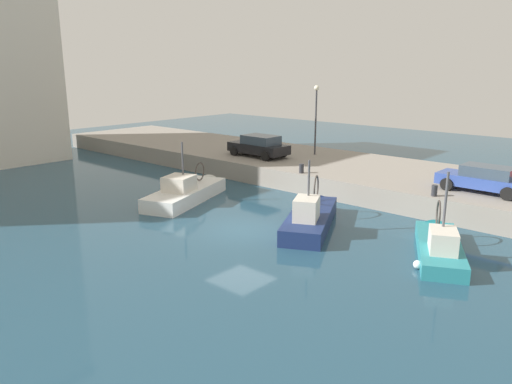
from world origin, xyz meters
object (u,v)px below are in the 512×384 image
object	(u,v)px
fishing_boat_teal	(438,250)
mooring_bollard_south	(434,191)
parked_car_black	(259,146)
parked_car_blue	(484,179)
quay_streetlamp	(316,108)
mooring_bollard_mid	(301,168)
fishing_boat_white	(189,197)
fishing_boat_navy	(311,223)

from	to	relation	value
fishing_boat_teal	mooring_bollard_south	bearing A→B (deg)	25.44
fishing_boat_teal	parked_car_black	xyz separation A→B (m)	(6.60, 15.44, 1.83)
parked_car_blue	quay_streetlamp	world-z (taller)	quay_streetlamp
mooring_bollard_mid	quay_streetlamp	xyz separation A→B (m)	(5.65, 3.00, 2.98)
parked_car_black	quay_streetlamp	size ratio (longest dim) A/B	0.91
parked_car_blue	quay_streetlamp	distance (m)	13.20
parked_car_black	quay_streetlamp	distance (m)	4.76
quay_streetlamp	fishing_boat_white	bearing A→B (deg)	175.73
fishing_boat_navy	quay_streetlamp	distance (m)	13.24
fishing_boat_white	parked_car_blue	distance (m)	15.56
fishing_boat_navy	mooring_bollard_mid	xyz separation A→B (m)	(4.68, 4.06, 1.35)
fishing_boat_navy	parked_car_blue	bearing A→B (deg)	-37.92
fishing_boat_white	fishing_boat_navy	xyz separation A→B (m)	(0.76, -7.88, 0.01)
fishing_boat_navy	quay_streetlamp	world-z (taller)	quay_streetlamp
fishing_boat_white	mooring_bollard_mid	xyz separation A→B (m)	(5.45, -3.82, 1.36)
mooring_bollard_south	quay_streetlamp	size ratio (longest dim) A/B	0.11
mooring_bollard_south	fishing_boat_teal	bearing A→B (deg)	-154.56
quay_streetlamp	parked_car_blue	bearing A→B (deg)	-104.82
mooring_bollard_mid	quay_streetlamp	world-z (taller)	quay_streetlamp
fishing_boat_white	mooring_bollard_mid	bearing A→B (deg)	-35.07
parked_car_blue	quay_streetlamp	bearing A→B (deg)	75.18
fishing_boat_teal	fishing_boat_navy	world-z (taller)	fishing_boat_teal
parked_car_black	mooring_bollard_mid	bearing A→B (deg)	-114.02
parked_car_blue	parked_car_black	distance (m)	14.98
fishing_boat_teal	quay_streetlamp	world-z (taller)	quay_streetlamp
parked_car_blue	mooring_bollard_south	xyz separation A→B (m)	(-2.34, 1.53, -0.42)
fishing_boat_teal	mooring_bollard_south	xyz separation A→B (m)	(4.17, 1.99, 1.35)
fishing_boat_teal	parked_car_black	world-z (taller)	fishing_boat_teal
parked_car_blue	mooring_bollard_mid	world-z (taller)	parked_car_blue
quay_streetlamp	mooring_bollard_south	bearing A→B (deg)	-117.19
mooring_bollard_mid	quay_streetlamp	size ratio (longest dim) A/B	0.11
parked_car_blue	mooring_bollard_mid	bearing A→B (deg)	103.78
parked_car_blue	mooring_bollard_mid	xyz separation A→B (m)	(-2.34, 9.53, -0.42)
fishing_boat_navy	quay_streetlamp	xyz separation A→B (m)	(10.33, 7.06, 4.33)
fishing_boat_white	fishing_boat_teal	distance (m)	13.87
quay_streetlamp	mooring_bollard_mid	bearing A→B (deg)	-152.05
mooring_bollard_mid	mooring_bollard_south	bearing A→B (deg)	-90.00
fishing_boat_white	parked_car_blue	size ratio (longest dim) A/B	1.68
fishing_boat_white	quay_streetlamp	distance (m)	11.94
parked_car_blue	quay_streetlamp	size ratio (longest dim) A/B	0.89
parked_car_black	quay_streetlamp	world-z (taller)	quay_streetlamp
fishing_boat_white	parked_car_blue	world-z (taller)	fishing_boat_white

